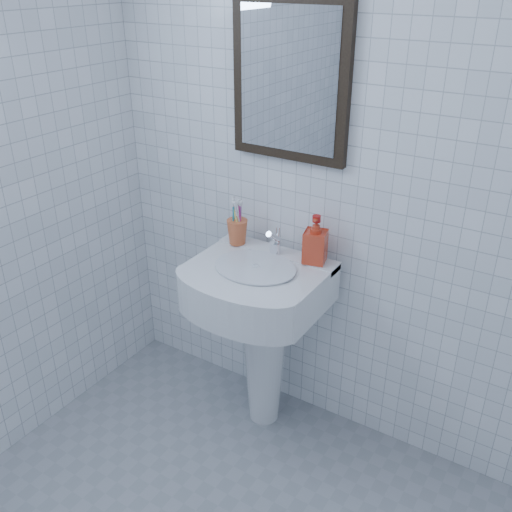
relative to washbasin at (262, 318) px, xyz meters
The scene contains 6 objects.
wall_back 0.75m from the washbasin, 42.14° to the left, with size 2.20×0.02×2.50m, color white.
washbasin is the anchor object (origin of this frame).
faucet 0.34m from the washbasin, 90.00° to the left, with size 0.05×0.11×0.12m.
toothbrush_cup 0.39m from the washbasin, 152.56° to the left, with size 0.09×0.09×0.11m, color #D46034, non-canonical shape.
soap_dispenser 0.43m from the washbasin, 34.77° to the left, with size 0.09×0.09×0.20m, color red.
wall_mirror 1.00m from the washbasin, 90.00° to the left, with size 0.50×0.04×0.62m.
Camera 1 is at (0.85, -0.79, 1.94)m, focal length 40.00 mm.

